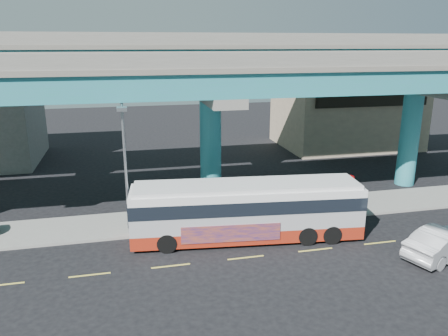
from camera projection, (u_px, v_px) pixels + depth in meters
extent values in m
plane|color=black|center=(244.00, 255.00, 23.54)|extent=(120.00, 120.00, 0.00)
cube|color=gray|center=(222.00, 216.00, 28.67)|extent=(70.00, 4.00, 0.15)
cube|color=#D8C64C|center=(2.00, 285.00, 20.64)|extent=(2.00, 0.12, 0.01)
cube|color=#D8C64C|center=(90.00, 275.00, 21.51)|extent=(2.00, 0.12, 0.01)
cube|color=#D8C64C|center=(171.00, 266.00, 22.38)|extent=(2.00, 0.12, 0.01)
cube|color=#D8C64C|center=(246.00, 258.00, 23.26)|extent=(2.00, 0.12, 0.01)
cube|color=#D8C64C|center=(315.00, 250.00, 24.13)|extent=(2.00, 0.12, 0.01)
cube|color=#D8C64C|center=(380.00, 243.00, 25.00)|extent=(2.00, 0.12, 0.01)
cube|color=#D8C64C|center=(440.00, 236.00, 25.87)|extent=(2.00, 0.12, 0.01)
cylinder|color=teal|center=(211.00, 150.00, 30.94)|extent=(1.50, 1.50, 7.40)
cube|color=gray|center=(210.00, 93.00, 29.83)|extent=(2.00, 12.00, 0.60)
cube|color=gray|center=(201.00, 76.00, 32.86)|extent=(1.80, 5.00, 1.20)
cylinder|color=teal|center=(409.00, 139.00, 34.43)|extent=(1.50, 1.50, 7.40)
cube|color=gray|center=(415.00, 88.00, 33.32)|extent=(2.00, 12.00, 0.60)
cube|color=gray|center=(390.00, 73.00, 36.35)|extent=(1.80, 5.00, 1.20)
cube|color=teal|center=(221.00, 83.00, 26.28)|extent=(52.00, 5.00, 1.40)
cube|color=gray|center=(221.00, 68.00, 26.05)|extent=(52.00, 5.40, 0.30)
cube|color=gray|center=(232.00, 61.00, 23.56)|extent=(52.00, 0.25, 0.80)
cube|color=gray|center=(213.00, 58.00, 28.24)|extent=(52.00, 0.25, 0.80)
cube|color=teal|center=(201.00, 59.00, 32.50)|extent=(52.00, 5.00, 1.40)
cube|color=gray|center=(200.00, 47.00, 32.27)|extent=(52.00, 5.40, 0.30)
cube|color=gray|center=(207.00, 39.00, 29.78)|extent=(52.00, 0.25, 0.80)
cube|color=gray|center=(195.00, 39.00, 34.46)|extent=(52.00, 0.25, 0.80)
cube|color=tan|center=(346.00, 114.00, 48.02)|extent=(14.00, 10.00, 7.00)
cube|color=black|center=(373.00, 100.00, 42.67)|extent=(12.00, 0.25, 1.20)
cube|color=maroon|center=(246.00, 229.00, 25.40)|extent=(13.35, 4.21, 0.77)
cube|color=silver|center=(247.00, 210.00, 25.07)|extent=(13.35, 4.21, 1.64)
cube|color=black|center=(247.00, 201.00, 24.91)|extent=(13.42, 4.26, 0.77)
cube|color=silver|center=(247.00, 191.00, 24.75)|extent=(13.35, 4.21, 0.44)
cube|color=silver|center=(247.00, 185.00, 24.66)|extent=(12.93, 3.92, 0.22)
cube|color=black|center=(357.00, 199.00, 25.71)|extent=(0.34, 2.53, 1.31)
cube|color=black|center=(130.00, 208.00, 24.21)|extent=(0.34, 2.53, 1.31)
cube|color=navy|center=(231.00, 234.00, 23.81)|extent=(5.44, 0.65, 0.98)
cylinder|color=black|center=(167.00, 243.00, 23.69)|extent=(1.12, 0.45, 1.09)
cylinder|color=black|center=(167.00, 225.00, 26.09)|extent=(1.12, 0.45, 1.09)
cylinder|color=black|center=(308.00, 236.00, 24.59)|extent=(1.12, 0.45, 1.09)
cylinder|color=black|center=(295.00, 219.00, 26.99)|extent=(1.12, 0.45, 1.09)
cylinder|color=black|center=(332.00, 235.00, 24.75)|extent=(1.12, 0.45, 1.09)
cylinder|color=black|center=(317.00, 218.00, 27.15)|extent=(1.12, 0.45, 1.09)
imported|color=#B9B9BE|center=(444.00, 243.00, 23.12)|extent=(5.03, 6.20, 1.67)
cylinder|color=gray|center=(126.00, 169.00, 24.84)|extent=(0.16, 0.16, 7.97)
cylinder|color=gray|center=(122.00, 105.00, 22.79)|extent=(0.12, 2.15, 0.12)
cube|color=gray|center=(122.00, 109.00, 21.80)|extent=(0.50, 0.70, 0.18)
cylinder|color=gray|center=(349.00, 196.00, 28.94)|extent=(0.06, 0.06, 2.24)
cylinder|color=#B20A0A|center=(350.00, 180.00, 28.62)|extent=(0.77, 0.17, 0.77)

